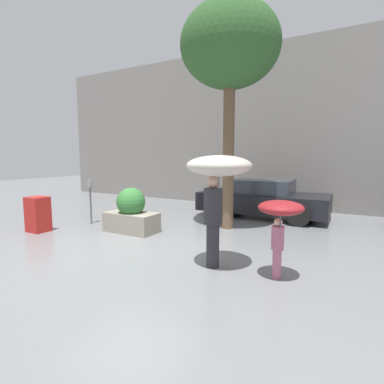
# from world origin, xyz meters

# --- Properties ---
(ground_plane) EXTENTS (40.00, 40.00, 0.00)m
(ground_plane) POSITION_xyz_m (0.00, 0.00, 0.00)
(ground_plane) COLOR slate
(building_facade) EXTENTS (18.00, 0.30, 6.00)m
(building_facade) POSITION_xyz_m (0.00, 6.50, 3.00)
(building_facade) COLOR gray
(building_facade) RESTS_ON ground
(planter_box) EXTENTS (1.37, 0.73, 1.14)m
(planter_box) POSITION_xyz_m (-0.75, 0.98, 0.49)
(planter_box) COLOR gray
(planter_box) RESTS_ON ground
(person_adult) EXTENTS (1.09, 1.09, 1.96)m
(person_adult) POSITION_xyz_m (2.22, -0.24, 1.59)
(person_adult) COLOR #2D2D33
(person_adult) RESTS_ON ground
(person_child) EXTENTS (0.69, 0.69, 1.27)m
(person_child) POSITION_xyz_m (3.27, -0.20, 1.03)
(person_child) COLOR #B76684
(person_child) RESTS_ON ground
(parked_car_near) EXTENTS (4.02, 2.04, 1.19)m
(parked_car_near) POSITION_xyz_m (1.62, 4.56, 0.57)
(parked_car_near) COLOR black
(parked_car_near) RESTS_ON ground
(street_tree) EXTENTS (2.53, 2.53, 5.78)m
(street_tree) POSITION_xyz_m (1.25, 2.55, 4.64)
(street_tree) COLOR brown
(street_tree) RESTS_ON ground
(parking_meter) EXTENTS (0.14, 0.14, 1.26)m
(parking_meter) POSITION_xyz_m (-2.36, 1.11, 0.91)
(parking_meter) COLOR #595B60
(parking_meter) RESTS_ON ground
(newspaper_box) EXTENTS (0.50, 0.44, 0.90)m
(newspaper_box) POSITION_xyz_m (-2.86, -0.18, 0.45)
(newspaper_box) COLOR #B2231E
(newspaper_box) RESTS_ON ground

